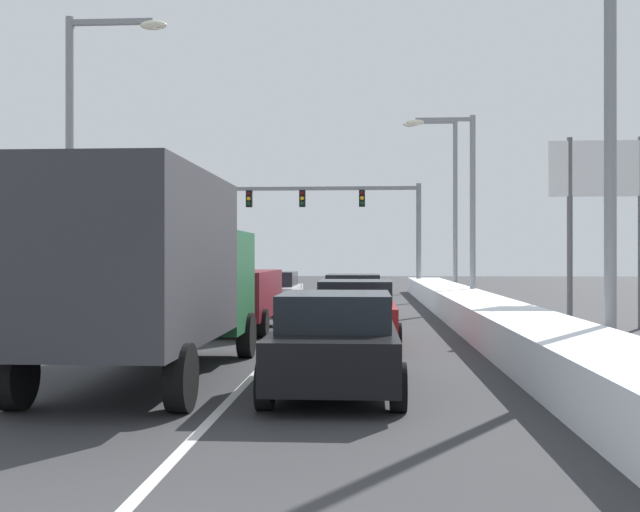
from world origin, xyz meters
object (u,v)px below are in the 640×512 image
(sedan_white_center_lane_third, at_px, (273,292))
(street_lamp_left_mid, at_px, (83,145))
(traffic_light_gantry, at_px, (353,210))
(suv_maroon_center_lane_second, at_px, (237,294))
(street_lamp_right_near, at_px, (591,91))
(sedan_tan_right_lane_third, at_px, (353,298))
(street_lamp_right_far, at_px, (448,192))
(roadside_sign_right, at_px, (605,189))
(sedan_black_right_lane_nearest, at_px, (336,341))
(box_truck_center_lane_nearest, at_px, (150,266))
(street_lamp_right_mid, at_px, (463,192))
(sedan_red_right_lane_second, at_px, (355,312))

(sedan_white_center_lane_third, distance_m, street_lamp_left_mid, 10.22)
(street_lamp_left_mid, bearing_deg, traffic_light_gantry, 74.52)
(suv_maroon_center_lane_second, height_order, street_lamp_left_mid, street_lamp_left_mid)
(sedan_white_center_lane_third, height_order, street_lamp_right_near, street_lamp_right_near)
(sedan_tan_right_lane_third, bearing_deg, street_lamp_right_far, 71.68)
(traffic_light_gantry, bearing_deg, roadside_sign_right, -69.68)
(street_lamp_right_near, bearing_deg, street_lamp_right_far, 90.28)
(suv_maroon_center_lane_second, bearing_deg, sedan_black_right_lane_nearest, -70.98)
(street_lamp_right_far, bearing_deg, box_truck_center_lane_nearest, -107.01)
(traffic_light_gantry, distance_m, street_lamp_left_mid, 24.51)
(traffic_light_gantry, bearing_deg, sedan_tan_right_lane_third, -88.91)
(street_lamp_right_near, xyz_separation_m, street_lamp_left_mid, (-11.41, 5.03, -0.14))
(sedan_black_right_lane_nearest, xyz_separation_m, street_lamp_right_far, (4.45, 25.38, 4.45))
(sedan_white_center_lane_third, bearing_deg, roadside_sign_right, -27.95)
(sedan_white_center_lane_third, relative_size, traffic_light_gantry, 0.42)
(sedan_tan_right_lane_third, height_order, street_lamp_right_mid, street_lamp_right_mid)
(sedan_red_right_lane_second, height_order, street_lamp_right_near, street_lamp_right_near)
(sedan_tan_right_lane_third, bearing_deg, street_lamp_left_mid, -146.11)
(sedan_white_center_lane_third, bearing_deg, sedan_red_right_lane_second, -72.26)
(street_lamp_right_near, bearing_deg, sedan_white_center_lane_third, 119.11)
(box_truck_center_lane_nearest, relative_size, roadside_sign_right, 1.31)
(box_truck_center_lane_nearest, bearing_deg, street_lamp_right_near, 12.88)
(suv_maroon_center_lane_second, xyz_separation_m, street_lamp_right_mid, (7.29, 8.71, 3.53))
(traffic_light_gantry, height_order, street_lamp_right_mid, street_lamp_right_mid)
(sedan_tan_right_lane_third, height_order, suv_maroon_center_lane_second, suv_maroon_center_lane_second)
(box_truck_center_lane_nearest, distance_m, roadside_sign_right, 14.46)
(street_lamp_right_far, relative_size, roadside_sign_right, 1.60)
(sedan_red_right_lane_second, bearing_deg, traffic_light_gantry, 91.19)
(traffic_light_gantry, relative_size, street_lamp_right_near, 1.24)
(sedan_tan_right_lane_third, height_order, street_lamp_right_far, street_lamp_right_far)
(sedan_black_right_lane_nearest, bearing_deg, sedan_white_center_lane_third, 100.52)
(street_lamp_right_near, relative_size, street_lamp_right_mid, 1.14)
(suv_maroon_center_lane_second, height_order, street_lamp_right_far, street_lamp_right_far)
(sedan_white_center_lane_third, relative_size, street_lamp_left_mid, 0.54)
(street_lamp_right_far, relative_size, street_lamp_left_mid, 1.06)
(traffic_light_gantry, bearing_deg, sedan_black_right_lane_nearest, -89.43)
(sedan_tan_right_lane_third, xyz_separation_m, street_lamp_right_mid, (4.12, 5.62, 3.78))
(sedan_white_center_lane_third, relative_size, street_lamp_right_far, 0.51)
(street_lamp_right_mid, bearing_deg, traffic_light_gantry, 108.55)
(sedan_white_center_lane_third, xyz_separation_m, street_lamp_right_far, (7.41, 9.43, 4.45))
(street_lamp_right_mid, bearing_deg, sedan_red_right_lane_second, -108.70)
(sedan_tan_right_lane_third, relative_size, traffic_light_gantry, 0.42)
(suv_maroon_center_lane_second, height_order, traffic_light_gantry, traffic_light_gantry)
(suv_maroon_center_lane_second, xyz_separation_m, street_lamp_left_mid, (-3.74, -1.55, 3.93))
(sedan_black_right_lane_nearest, height_order, sedan_tan_right_lane_third, same)
(sedan_red_right_lane_second, xyz_separation_m, sedan_tan_right_lane_third, (-0.16, 6.08, 0.00))
(sedan_black_right_lane_nearest, bearing_deg, box_truck_center_lane_nearest, 167.33)
(suv_maroon_center_lane_second, relative_size, street_lamp_left_mid, 0.59)
(sedan_red_right_lane_second, height_order, street_lamp_left_mid, street_lamp_left_mid)
(sedan_red_right_lane_second, xyz_separation_m, suv_maroon_center_lane_second, (-3.32, 3.00, 0.25))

